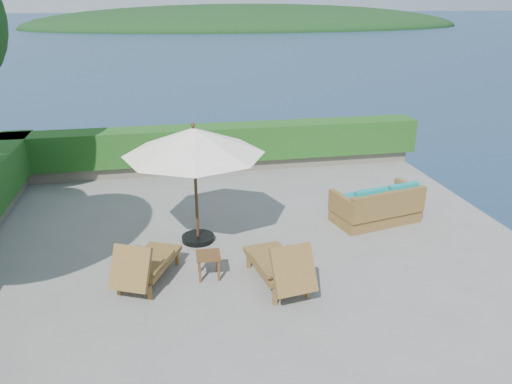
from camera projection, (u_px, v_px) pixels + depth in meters
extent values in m
plane|color=gray|center=(249.00, 258.00, 9.95)|extent=(12.00, 12.00, 0.00)
cube|color=#5E564A|center=(249.00, 323.00, 10.52)|extent=(12.00, 12.00, 3.00)
plane|color=#162647|center=(250.00, 378.00, 11.04)|extent=(600.00, 600.00, 0.00)
ellipsoid|color=black|center=(249.00, 27.00, 143.50)|extent=(126.00, 57.60, 12.60)
cube|color=gray|center=(216.00, 164.00, 15.01)|extent=(12.00, 0.60, 0.36)
cube|color=#1D4714|center=(215.00, 143.00, 14.76)|extent=(12.40, 0.90, 1.00)
cylinder|color=black|center=(198.00, 238.00, 10.67)|extent=(0.74, 0.74, 0.11)
cylinder|color=#3B2515|center=(196.00, 186.00, 10.24)|extent=(0.07, 0.07, 2.48)
cone|color=white|center=(194.00, 141.00, 9.89)|extent=(3.06, 3.06, 0.55)
sphere|color=#3B2515|center=(193.00, 125.00, 9.77)|extent=(0.10, 0.10, 0.09)
cube|color=brown|center=(119.00, 288.00, 8.68)|extent=(0.08, 0.08, 0.27)
cube|color=brown|center=(150.00, 293.00, 8.56)|extent=(0.08, 0.08, 0.27)
cube|color=brown|center=(150.00, 255.00, 9.81)|extent=(0.08, 0.08, 0.27)
cube|color=brown|center=(177.00, 258.00, 9.68)|extent=(0.08, 0.08, 0.27)
cube|color=brown|center=(151.00, 262.00, 9.21)|extent=(1.18, 1.51, 0.09)
cube|color=brown|center=(130.00, 268.00, 8.40)|extent=(0.80, 0.68, 0.72)
cube|color=brown|center=(128.00, 257.00, 9.05)|extent=(0.42, 0.83, 0.05)
cube|color=brown|center=(164.00, 262.00, 8.89)|extent=(0.42, 0.83, 0.05)
cube|color=brown|center=(275.00, 297.00, 8.41)|extent=(0.08, 0.08, 0.29)
cube|color=brown|center=(308.00, 290.00, 8.61)|extent=(0.08, 0.08, 0.29)
cube|color=brown|center=(249.00, 261.00, 9.57)|extent=(0.08, 0.08, 0.29)
cube|color=brown|center=(278.00, 256.00, 9.77)|extent=(0.08, 0.08, 0.29)
cube|color=brown|center=(275.00, 263.00, 9.12)|extent=(0.96, 1.54, 0.10)
cube|color=brown|center=(294.00, 270.00, 8.28)|extent=(0.80, 0.58, 0.78)
cube|color=brown|center=(260.00, 264.00, 8.74)|extent=(0.22, 0.94, 0.06)
cube|color=brown|center=(299.00, 257.00, 8.98)|extent=(0.22, 0.94, 0.06)
cube|color=brown|center=(200.00, 272.00, 9.05)|extent=(0.04, 0.04, 0.42)
cube|color=brown|center=(219.00, 271.00, 9.10)|extent=(0.04, 0.04, 0.42)
cube|color=brown|center=(199.00, 263.00, 9.37)|extent=(0.04, 0.04, 0.42)
cube|color=brown|center=(217.00, 261.00, 9.42)|extent=(0.04, 0.04, 0.42)
cube|color=brown|center=(208.00, 255.00, 9.15)|extent=(0.46, 0.46, 0.05)
cube|color=brown|center=(375.00, 212.00, 11.55)|extent=(2.09, 1.36, 0.43)
cube|color=brown|center=(389.00, 204.00, 11.03)|extent=(1.92, 0.56, 0.59)
cube|color=brown|center=(342.00, 206.00, 11.10)|extent=(0.33, 0.97, 0.48)
cube|color=brown|center=(409.00, 194.00, 11.78)|extent=(0.33, 0.97, 0.48)
cube|color=#128387|center=(358.00, 202.00, 11.32)|extent=(0.98, 0.93, 0.19)
cube|color=#128387|center=(391.00, 196.00, 11.65)|extent=(0.98, 0.93, 0.19)
cube|color=#128387|center=(370.00, 198.00, 10.89)|extent=(0.77, 0.31, 0.39)
cube|color=#128387|center=(403.00, 192.00, 11.22)|extent=(0.77, 0.31, 0.39)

